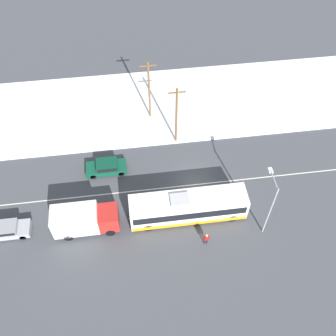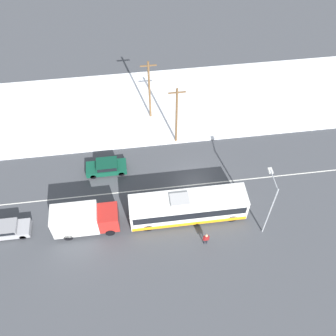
{
  "view_description": "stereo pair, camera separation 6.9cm",
  "coord_description": "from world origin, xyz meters",
  "px_view_note": "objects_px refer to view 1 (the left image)",
  "views": [
    {
      "loc": [
        -5.91,
        -23.57,
        33.76
      ],
      "look_at": [
        -2.63,
        1.5,
        1.4
      ],
      "focal_mm": 42.0,
      "sensor_mm": 36.0,
      "label": 1
    },
    {
      "loc": [
        -5.84,
        -23.58,
        33.76
      ],
      "look_at": [
        -2.63,
        1.5,
        1.4
      ],
      "focal_mm": 42.0,
      "sensor_mm": 36.0,
      "label": 2
    }
  ],
  "objects_px": {
    "box_truck": "(84,219)",
    "parked_car_near_truck": "(7,229)",
    "streetlamp": "(270,201)",
    "utility_pole_roadside": "(176,115)",
    "utility_pole_snowlot": "(149,90)",
    "sedan_car": "(107,167)",
    "city_bus": "(188,207)",
    "pedestrian_at_stop": "(206,238)"
  },
  "relations": [
    {
      "from": "box_truck",
      "to": "parked_car_near_truck",
      "type": "distance_m",
      "value": 7.48
    },
    {
      "from": "streetlamp",
      "to": "utility_pole_roadside",
      "type": "height_order",
      "value": "utility_pole_roadside"
    },
    {
      "from": "box_truck",
      "to": "utility_pole_snowlot",
      "type": "distance_m",
      "value": 16.64
    },
    {
      "from": "sedan_car",
      "to": "utility_pole_snowlot",
      "type": "height_order",
      "value": "utility_pole_snowlot"
    },
    {
      "from": "city_bus",
      "to": "pedestrian_at_stop",
      "type": "bearing_deg",
      "value": -69.86
    },
    {
      "from": "city_bus",
      "to": "streetlamp",
      "type": "relative_size",
      "value": 1.59
    },
    {
      "from": "box_truck",
      "to": "utility_pole_roadside",
      "type": "relative_size",
      "value": 0.8
    },
    {
      "from": "city_bus",
      "to": "sedan_car",
      "type": "distance_m",
      "value": 10.2
    },
    {
      "from": "sedan_car",
      "to": "utility_pole_roadside",
      "type": "bearing_deg",
      "value": -156.95
    },
    {
      "from": "utility_pole_roadside",
      "to": "pedestrian_at_stop",
      "type": "bearing_deg",
      "value": -85.93
    },
    {
      "from": "sedan_car",
      "to": "city_bus",
      "type": "bearing_deg",
      "value": 139.43
    },
    {
      "from": "utility_pole_snowlot",
      "to": "sedan_car",
      "type": "bearing_deg",
      "value": -125.37
    },
    {
      "from": "box_truck",
      "to": "utility_pole_roadside",
      "type": "bearing_deg",
      "value": 44.85
    },
    {
      "from": "box_truck",
      "to": "utility_pole_roadside",
      "type": "distance_m",
      "value": 14.63
    },
    {
      "from": "city_bus",
      "to": "sedan_car",
      "type": "bearing_deg",
      "value": 139.43
    },
    {
      "from": "streetlamp",
      "to": "box_truck",
      "type": "bearing_deg",
      "value": 173.13
    },
    {
      "from": "box_truck",
      "to": "utility_pole_roadside",
      "type": "xyz_separation_m",
      "value": [
        10.23,
        10.18,
        2.4
      ]
    },
    {
      "from": "streetlamp",
      "to": "city_bus",
      "type": "bearing_deg",
      "value": 162.34
    },
    {
      "from": "parked_car_near_truck",
      "to": "pedestrian_at_stop",
      "type": "bearing_deg",
      "value": -10.75
    },
    {
      "from": "parked_car_near_truck",
      "to": "streetlamp",
      "type": "xyz_separation_m",
      "value": [
        24.3,
        -2.45,
        3.77
      ]
    },
    {
      "from": "utility_pole_roadside",
      "to": "utility_pole_snowlot",
      "type": "relative_size",
      "value": 0.97
    },
    {
      "from": "streetlamp",
      "to": "utility_pole_roadside",
      "type": "relative_size",
      "value": 0.91
    },
    {
      "from": "box_truck",
      "to": "utility_pole_snowlot",
      "type": "relative_size",
      "value": 0.77
    },
    {
      "from": "pedestrian_at_stop",
      "to": "city_bus",
      "type": "bearing_deg",
      "value": 110.14
    },
    {
      "from": "pedestrian_at_stop",
      "to": "utility_pole_snowlot",
      "type": "bearing_deg",
      "value": 101.04
    },
    {
      "from": "parked_car_near_truck",
      "to": "utility_pole_roadside",
      "type": "xyz_separation_m",
      "value": [
        17.64,
        9.76,
        3.34
      ]
    },
    {
      "from": "city_bus",
      "to": "sedan_car",
      "type": "xyz_separation_m",
      "value": [
        -7.73,
        6.62,
        -0.75
      ]
    },
    {
      "from": "pedestrian_at_stop",
      "to": "box_truck",
      "type": "bearing_deg",
      "value": 164.43
    },
    {
      "from": "sedan_car",
      "to": "streetlamp",
      "type": "relative_size",
      "value": 0.6
    },
    {
      "from": "box_truck",
      "to": "pedestrian_at_stop",
      "type": "bearing_deg",
      "value": -15.57
    },
    {
      "from": "pedestrian_at_stop",
      "to": "sedan_car",
      "type": "bearing_deg",
      "value": 132.06
    },
    {
      "from": "streetlamp",
      "to": "parked_car_near_truck",
      "type": "bearing_deg",
      "value": 174.23
    },
    {
      "from": "streetlamp",
      "to": "pedestrian_at_stop",
      "type": "bearing_deg",
      "value": -169.32
    },
    {
      "from": "city_bus",
      "to": "box_truck",
      "type": "height_order",
      "value": "city_bus"
    },
    {
      "from": "parked_car_near_truck",
      "to": "pedestrian_at_stop",
      "type": "distance_m",
      "value": 18.92
    },
    {
      "from": "streetlamp",
      "to": "utility_pole_roadside",
      "type": "bearing_deg",
      "value": 118.59
    },
    {
      "from": "city_bus",
      "to": "utility_pole_roadside",
      "type": "bearing_deg",
      "value": 88.53
    },
    {
      "from": "box_truck",
      "to": "pedestrian_at_stop",
      "type": "relative_size",
      "value": 3.65
    },
    {
      "from": "streetlamp",
      "to": "utility_pole_snowlot",
      "type": "height_order",
      "value": "utility_pole_snowlot"
    },
    {
      "from": "pedestrian_at_stop",
      "to": "utility_pole_roadside",
      "type": "bearing_deg",
      "value": 94.07
    },
    {
      "from": "box_truck",
      "to": "parked_car_near_truck",
      "type": "bearing_deg",
      "value": 176.78
    },
    {
      "from": "city_bus",
      "to": "parked_car_near_truck",
      "type": "relative_size",
      "value": 2.7
    }
  ]
}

